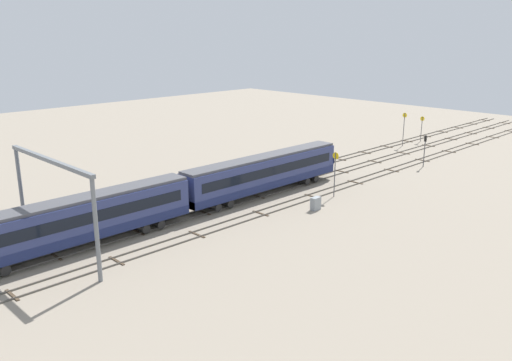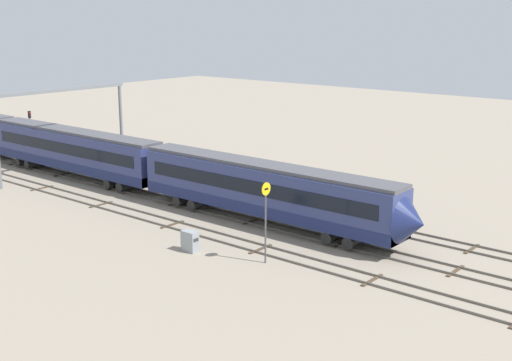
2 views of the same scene
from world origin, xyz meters
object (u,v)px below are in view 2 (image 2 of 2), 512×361
overhead_gantry (63,112)px  train (11,139)px  signal_light_trackside_departure (30,123)px  relay_cabinet (190,241)px  speed_sign_mid_trackside (266,212)px

overhead_gantry → train: bearing=-179.4°
train → signal_light_trackside_departure: train is taller
overhead_gantry → signal_light_trackside_departure: overhead_gantry is taller
train → relay_cabinet: train is taller
train → signal_light_trackside_departure: bearing=135.1°
speed_sign_mid_trackside → signal_light_trackside_departure: (-48.91, 13.41, -0.61)m
overhead_gantry → signal_light_trackside_departure: size_ratio=3.48×
train → relay_cabinet: (36.56, -8.19, -1.92)m
overhead_gantry → relay_cabinet: bearing=-17.5°
relay_cabinet → speed_sign_mid_trackside: bearing=16.1°
train → overhead_gantry: (10.19, 0.10, 3.87)m
overhead_gantry → speed_sign_mid_trackside: size_ratio=2.78×
train → overhead_gantry: size_ratio=6.46×
signal_light_trackside_departure → speed_sign_mid_trackside: bearing=-15.3°
train → signal_light_trackside_departure: size_ratio=22.45×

